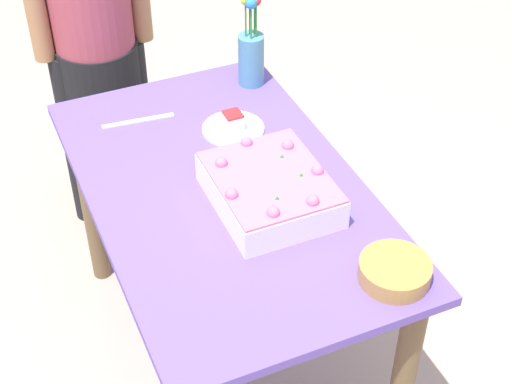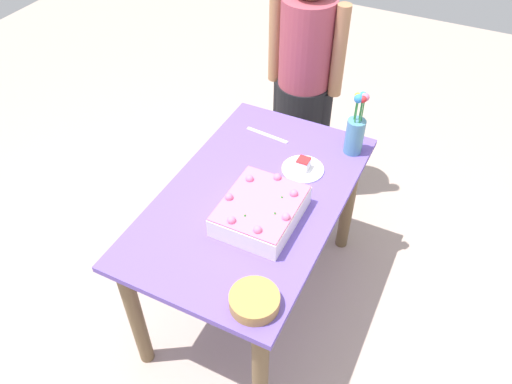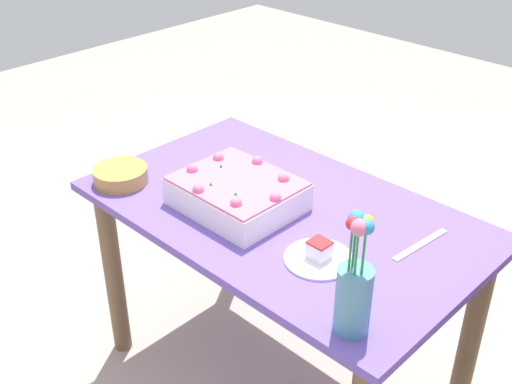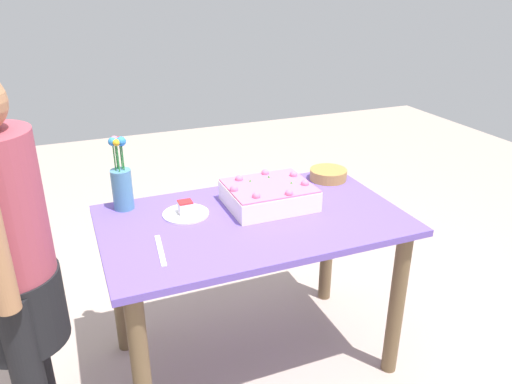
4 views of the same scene
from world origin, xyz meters
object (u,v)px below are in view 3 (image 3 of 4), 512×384
object	(u,v)px
cake_knife	(420,245)
flower_vase	(354,289)
serving_plate_with_slice	(319,256)
sheet_cake	(237,193)
fruit_bowl	(121,175)

from	to	relation	value
cake_knife	flower_vase	bearing A→B (deg)	-165.28
serving_plate_with_slice	cake_knife	world-z (taller)	serving_plate_with_slice
sheet_cake	cake_knife	distance (m)	0.59
sheet_cake	cake_knife	world-z (taller)	sheet_cake
cake_knife	serving_plate_with_slice	bearing A→B (deg)	153.36
serving_plate_with_slice	cake_knife	distance (m)	0.32
sheet_cake	serving_plate_with_slice	size ratio (longest dim) A/B	1.87
sheet_cake	serving_plate_with_slice	distance (m)	0.38
cake_knife	flower_vase	xyz separation A→B (m)	(0.07, -0.44, 0.12)
cake_knife	sheet_cake	bearing A→B (deg)	118.14
fruit_bowl	flower_vase	bearing A→B (deg)	-2.19
sheet_cake	serving_plate_with_slice	bearing A→B (deg)	-6.29
sheet_cake	flower_vase	xyz separation A→B (m)	(0.62, -0.21, 0.08)
sheet_cake	fruit_bowl	distance (m)	0.44
sheet_cake	cake_knife	bearing A→B (deg)	22.55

